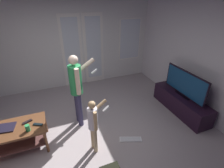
% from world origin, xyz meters
% --- Properties ---
extents(ground_plane, '(5.75, 5.29, 0.02)m').
position_xyz_m(ground_plane, '(0.00, 0.00, -0.01)').
color(ground_plane, '#A19596').
extents(wall_back_with_doors, '(5.75, 0.09, 2.85)m').
position_xyz_m(wall_back_with_doors, '(0.11, 2.61, 1.38)').
color(wall_back_with_doors, silver).
rests_on(wall_back_with_doors, ground_plane).
extents(wall_right_plain, '(0.06, 5.29, 2.82)m').
position_xyz_m(wall_right_plain, '(2.85, 0.00, 1.41)').
color(wall_right_plain, silver).
rests_on(wall_right_plain, ground_plane).
extents(coffee_table, '(0.91, 0.63, 0.50)m').
position_xyz_m(coffee_table, '(-1.05, 0.35, 0.36)').
color(coffee_table, brown).
rests_on(coffee_table, ground_plane).
extents(tv_stand, '(0.45, 1.58, 0.44)m').
position_xyz_m(tv_stand, '(2.50, 0.18, 0.22)').
color(tv_stand, black).
rests_on(tv_stand, ground_plane).
extents(flat_screen_tv, '(0.08, 1.22, 0.62)m').
position_xyz_m(flat_screen_tv, '(2.50, 0.19, 0.76)').
color(flat_screen_tv, black).
rests_on(flat_screen_tv, tv_stand).
extents(person_adult, '(0.65, 0.47, 1.59)m').
position_xyz_m(person_adult, '(0.10, 0.66, 0.96)').
color(person_adult, '#373455').
rests_on(person_adult, ground_plane).
extents(person_child, '(0.45, 0.33, 1.07)m').
position_xyz_m(person_child, '(0.20, -0.19, 0.65)').
color(person_child, tan).
rests_on(person_child, ground_plane).
extents(loose_keyboard, '(0.46, 0.28, 0.02)m').
position_xyz_m(loose_keyboard, '(0.92, -0.23, 0.01)').
color(loose_keyboard, white).
rests_on(loose_keyboard, ground_plane).
extents(laptop_closed, '(0.36, 0.30, 0.02)m').
position_xyz_m(laptop_closed, '(-1.27, 0.39, 0.51)').
color(laptop_closed, black).
rests_on(laptop_closed, coffee_table).
extents(cup_near_edge, '(0.08, 0.08, 0.12)m').
position_xyz_m(cup_near_edge, '(-0.88, 0.18, 0.56)').
color(cup_near_edge, '#2E8F4E').
rests_on(cup_near_edge, coffee_table).
extents(tv_remote_black, '(0.17, 0.13, 0.02)m').
position_xyz_m(tv_remote_black, '(-0.72, 0.28, 0.51)').
color(tv_remote_black, black).
rests_on(tv_remote_black, coffee_table).
extents(dvd_remote_slim, '(0.18, 0.12, 0.02)m').
position_xyz_m(dvd_remote_slim, '(-0.90, 0.42, 0.51)').
color(dvd_remote_slim, black).
rests_on(dvd_remote_slim, coffee_table).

